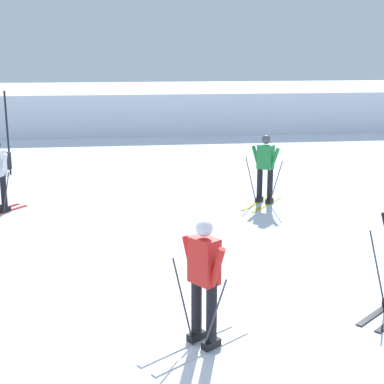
% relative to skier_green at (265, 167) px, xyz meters
% --- Properties ---
extents(ground_plane, '(120.00, 120.00, 0.00)m').
position_rel_skier_green_xyz_m(ground_plane, '(-2.82, -5.71, -0.92)').
color(ground_plane, silver).
extents(far_snow_ridge, '(80.00, 9.59, 1.84)m').
position_rel_skier_green_xyz_m(far_snow_ridge, '(-2.82, 16.17, 0.00)').
color(far_snow_ridge, silver).
rests_on(far_snow_ridge, ground).
extents(skier_green, '(1.29, 1.48, 1.71)m').
position_rel_skier_green_xyz_m(skier_green, '(0.00, 0.00, 0.00)').
color(skier_green, gold).
rests_on(skier_green, ground).
extents(skier_red, '(1.52, 1.22, 1.71)m').
position_rel_skier_green_xyz_m(skier_red, '(-2.56, -6.86, -0.00)').
color(skier_red, silver).
rests_on(skier_red, ground).
extents(trail_marker_pole, '(0.06, 0.06, 2.54)m').
position_rel_skier_green_xyz_m(trail_marker_pole, '(-6.91, 4.24, 0.36)').
color(trail_marker_pole, black).
rests_on(trail_marker_pole, ground).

